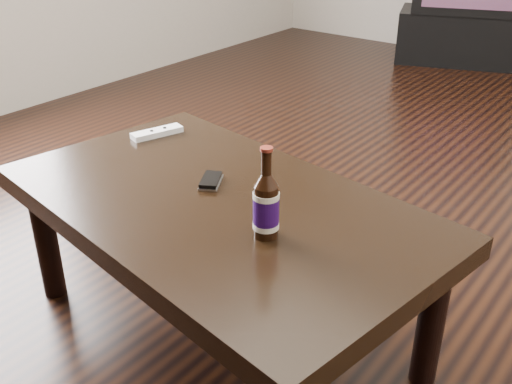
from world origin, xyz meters
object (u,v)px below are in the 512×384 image
Objects in this scene: beer_bottle at (266,206)px; phone at (211,181)px; tv_stand at (463,37)px; coffee_table at (217,218)px; remote at (157,133)px.

phone is at bearing 155.65° from beer_bottle.
phone reaches higher than tv_stand.
beer_bottle reaches higher than phone.
tv_stand is 0.71× the size of coffee_table.
remote reaches higher than phone.
beer_bottle is at bearing -97.88° from tv_stand.
coffee_table is 0.27m from beer_bottle.
tv_stand is 3.28m from remote.
phone is (-0.07, 0.06, 0.07)m from coffee_table.
phone is (-0.29, 0.13, -0.07)m from beer_bottle.
tv_stand is at bearing 109.80° from remote.
remote is (0.10, -3.26, 0.28)m from tv_stand.
coffee_table is 0.52m from remote.
beer_bottle is (0.22, -0.07, 0.14)m from coffee_table.
coffee_table is 11.50× the size of phone.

